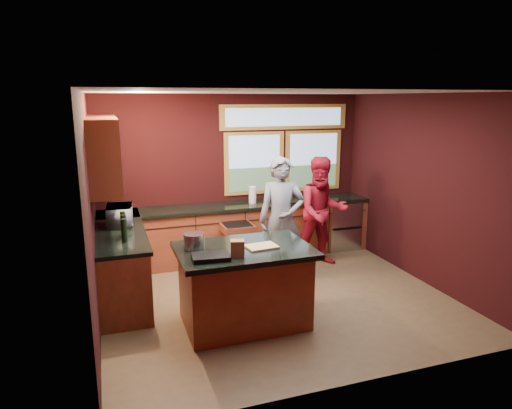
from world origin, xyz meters
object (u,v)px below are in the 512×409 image
person_grey (281,220)px  cutting_board (262,246)px  person_red (322,212)px  island (244,285)px  stock_pot (194,241)px

person_grey → cutting_board: bearing=-102.3°
person_grey → person_red: bearing=43.5°
person_grey → person_red: person_grey is taller
person_grey → person_red: (0.85, 0.38, -0.04)m
island → person_red: bearing=40.6°
stock_pot → person_red: bearing=30.4°
island → person_grey: 1.51m
island → stock_pot: 0.80m
person_red → stock_pot: bearing=-142.5°
island → cutting_board: size_ratio=4.43×
person_red → cutting_board: bearing=-128.0°
island → person_red: 2.35m
island → person_grey: size_ratio=0.85×
cutting_board → stock_pot: size_ratio=1.46×
person_red → stock_pot: (-2.31, -1.36, 0.16)m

